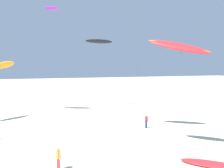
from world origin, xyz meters
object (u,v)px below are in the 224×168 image
flying_kite_5 (99,41)px  flying_kite_1 (179,47)px  flying_kite_0 (51,8)px  person_near_left (58,158)px  flying_kite_7 (2,65)px  person_far_watcher (146,121)px  grounded_kite_1 (213,164)px

flying_kite_5 → flying_kite_1: bearing=-90.6°
flying_kite_0 → person_near_left: flying_kite_0 is taller
flying_kite_1 → flying_kite_7: (-16.36, 41.30, -1.25)m
flying_kite_5 → flying_kite_0: bearing=104.9°
flying_kite_0 → person_near_left: bearing=-96.0°
flying_kite_7 → person_far_watcher: bearing=-62.0°
flying_kite_1 → flying_kite_5: flying_kite_5 is taller
flying_kite_7 → person_far_watcher: size_ratio=7.03×
flying_kite_7 → person_far_watcher: flying_kite_7 is taller
flying_kite_1 → person_near_left: (-9.76, 0.19, -7.96)m
flying_kite_5 → person_far_watcher: flying_kite_5 is taller
flying_kite_1 → person_far_watcher: flying_kite_1 is taller
flying_kite_0 → person_far_watcher: flying_kite_0 is taller
person_far_watcher → grounded_kite_1: bearing=-93.1°
grounded_kite_1 → person_far_watcher: 10.90m
flying_kite_0 → grounded_kite_1: size_ratio=5.44×
flying_kite_0 → flying_kite_5: (5.52, -20.70, -9.85)m
flying_kite_5 → grounded_kite_1: 27.54m
person_far_watcher → flying_kite_0: bearing=101.0°
flying_kite_0 → flying_kite_1: bearing=-82.9°
grounded_kite_1 → person_far_watcher: size_ratio=2.57×
flying_kite_5 → grounded_kite_1: size_ratio=2.89×
grounded_kite_1 → person_near_left: (-10.67, 3.28, 0.79)m
flying_kite_1 → person_far_watcher: (1.50, 7.77, -7.98)m
grounded_kite_1 → person_near_left: size_ratio=2.50×
flying_kite_1 → flying_kite_5: bearing=89.4°
flying_kite_0 → grounded_kite_1: bearing=-82.3°
flying_kite_0 → flying_kite_5: 23.58m
flying_kite_5 → person_far_watcher: (1.26, -14.17, -10.71)m
flying_kite_1 → grounded_kite_1: 9.32m
grounded_kite_1 → flying_kite_5: bearing=91.5°
flying_kite_1 → flying_kite_5: (0.24, 21.94, 2.72)m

